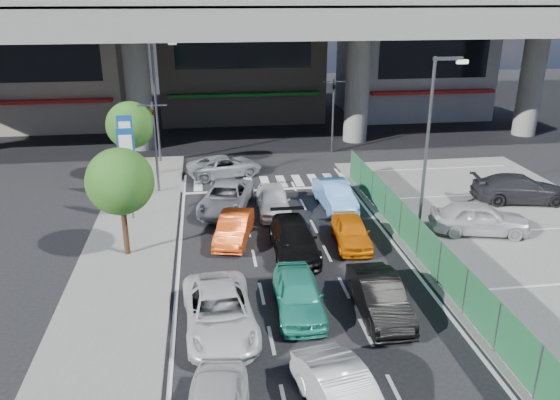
{
  "coord_description": "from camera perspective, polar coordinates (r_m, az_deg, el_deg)",
  "views": [
    {
      "loc": [
        -3.4,
        -17.97,
        10.62
      ],
      "look_at": [
        -0.37,
        3.78,
        2.32
      ],
      "focal_mm": 35.0,
      "sensor_mm": 36.0,
      "label": 1
    }
  ],
  "objects": [
    {
      "name": "ground",
      "position": [
        21.15,
        2.44,
        -9.45
      ],
      "size": [
        120.0,
        120.0,
        0.0
      ],
      "primitive_type": "plane",
      "color": "black",
      "rests_on": "ground"
    },
    {
      "name": "parking_lot",
      "position": [
        26.8,
        25.52,
        -4.73
      ],
      "size": [
        12.0,
        28.0,
        0.06
      ],
      "primitive_type": "cube",
      "color": "#60605D",
      "rests_on": "ground"
    },
    {
      "name": "sidewalk_left",
      "position": [
        24.64,
        -15.6,
        -5.49
      ],
      "size": [
        4.0,
        30.0,
        0.12
      ],
      "primitive_type": "cube",
      "color": "#60605D",
      "rests_on": "ground"
    },
    {
      "name": "fence_run",
      "position": [
        23.02,
        15.17,
        -5.04
      ],
      "size": [
        0.16,
        22.0,
        1.8
      ],
      "primitive_type": null,
      "color": "#1F5A34",
      "rests_on": "ground"
    },
    {
      "name": "expressway",
      "position": [
        40.16,
        -3.22,
        18.03
      ],
      "size": [
        64.0,
        14.0,
        10.75
      ],
      "color": "slate",
      "rests_on": "ground"
    },
    {
      "name": "building_west",
      "position": [
        51.67,
        -22.79,
        14.59
      ],
      "size": [
        12.0,
        10.9,
        13.0
      ],
      "color": "gray",
      "rests_on": "ground"
    },
    {
      "name": "building_center",
      "position": [
        51.15,
        -4.29,
        17.15
      ],
      "size": [
        14.0,
        10.9,
        15.0
      ],
      "color": "gray",
      "rests_on": "ground"
    },
    {
      "name": "building_east",
      "position": [
        53.77,
        13.74,
        15.21
      ],
      "size": [
        12.0,
        10.9,
        12.0
      ],
      "color": "gray",
      "rests_on": "ground"
    },
    {
      "name": "traffic_light_left",
      "position": [
        30.84,
        -13.06,
        7.66
      ],
      "size": [
        1.6,
        1.24,
        5.2
      ],
      "color": "#595B60",
      "rests_on": "ground"
    },
    {
      "name": "traffic_light_right",
      "position": [
        38.61,
        5.62,
        10.65
      ],
      "size": [
        1.6,
        1.24,
        5.2
      ],
      "color": "#595B60",
      "rests_on": "ground"
    },
    {
      "name": "street_lamp_right",
      "position": [
        26.85,
        15.62,
        7.36
      ],
      "size": [
        1.65,
        0.22,
        8.0
      ],
      "color": "#595B60",
      "rests_on": "ground"
    },
    {
      "name": "street_lamp_left",
      "position": [
        36.56,
        -12.65,
        11.01
      ],
      "size": [
        1.65,
        0.22,
        8.0
      ],
      "color": "#595B60",
      "rests_on": "ground"
    },
    {
      "name": "signboard_near",
      "position": [
        27.31,
        -15.64,
        3.87
      ],
      "size": [
        0.8,
        0.14,
        4.7
      ],
      "color": "#595B60",
      "rests_on": "ground"
    },
    {
      "name": "signboard_far",
      "position": [
        30.23,
        -15.72,
        5.45
      ],
      "size": [
        0.8,
        0.14,
        4.7
      ],
      "color": "#595B60",
      "rests_on": "ground"
    },
    {
      "name": "tree_near",
      "position": [
        23.41,
        -16.37,
        1.84
      ],
      "size": [
        2.8,
        2.8,
        4.8
      ],
      "color": "#382314",
      "rests_on": "ground"
    },
    {
      "name": "tree_far",
      "position": [
        33.56,
        -15.4,
        7.52
      ],
      "size": [
        2.8,
        2.8,
        4.8
      ],
      "color": "#382314",
      "rests_on": "ground"
    },
    {
      "name": "hatch_white_back_mid",
      "position": [
        15.33,
        6.77,
        -19.86
      ],
      "size": [
        2.38,
        4.37,
        1.37
      ],
      "primitive_type": "imported",
      "rotation": [
        0.0,
        0.0,
        0.24
      ],
      "color": "beige",
      "rests_on": "ground"
    },
    {
      "name": "sedan_white_mid_left",
      "position": [
        18.68,
        -6.35,
        -11.55
      ],
      "size": [
        2.59,
        5.1,
        1.38
      ],
      "primitive_type": "imported",
      "rotation": [
        0.0,
        0.0,
        0.06
      ],
      "color": "silver",
      "rests_on": "ground"
    },
    {
      "name": "taxi_teal_mid",
      "position": [
        19.55,
        1.94,
        -9.84
      ],
      "size": [
        1.78,
        4.11,
        1.38
      ],
      "primitive_type": "imported",
      "rotation": [
        0.0,
        0.0,
        -0.04
      ],
      "color": "teal",
      "rests_on": "ground"
    },
    {
      "name": "hatch_black_mid_right",
      "position": [
        19.71,
        10.34,
        -9.92
      ],
      "size": [
        1.52,
        4.21,
        1.38
      ],
      "primitive_type": "imported",
      "rotation": [
        0.0,
        0.0,
        -0.01
      ],
      "color": "black",
      "rests_on": "ground"
    },
    {
      "name": "taxi_orange_left",
      "position": [
        24.98,
        -4.81,
        -2.94
      ],
      "size": [
        2.18,
        4.04,
        1.26
      ],
      "primitive_type": "imported",
      "rotation": [
        0.0,
        0.0,
        -0.23
      ],
      "color": "#D34614",
      "rests_on": "ground"
    },
    {
      "name": "sedan_black_mid",
      "position": [
        23.72,
        1.47,
        -4.1
      ],
      "size": [
        1.94,
        4.64,
        1.34
      ],
      "primitive_type": "imported",
      "rotation": [
        0.0,
        0.0,
        -0.01
      ],
      "color": "black",
      "rests_on": "ground"
    },
    {
      "name": "taxi_orange_right",
      "position": [
        24.76,
        7.46,
        -3.27
      ],
      "size": [
        1.77,
        3.81,
        1.26
      ],
      "primitive_type": "imported",
      "rotation": [
        0.0,
        0.0,
        -0.08
      ],
      "color": "orange",
      "rests_on": "ground"
    },
    {
      "name": "wagon_silver_front_left",
      "position": [
        28.57,
        -5.67,
        0.27
      ],
      "size": [
        3.45,
        5.38,
        1.38
      ],
      "primitive_type": "imported",
      "rotation": [
        0.0,
        0.0,
        -0.25
      ],
      "color": "#A3A3AB",
      "rests_on": "ground"
    },
    {
      "name": "sedan_white_front_mid",
      "position": [
        28.02,
        -0.71,
        -0.05
      ],
      "size": [
        1.74,
        4.09,
        1.38
      ],
      "primitive_type": "imported",
      "rotation": [
        0.0,
        0.0,
        -0.03
      ],
      "color": "white",
      "rests_on": "ground"
    },
    {
      "name": "kei_truck_front_right",
      "position": [
        28.97,
        5.73,
        0.56
      ],
      "size": [
        1.7,
        4.27,
        1.38
      ],
      "primitive_type": "imported",
      "rotation": [
        0.0,
        0.0,
        0.06
      ],
      "color": "#5B98E1",
      "rests_on": "ground"
    },
    {
      "name": "crossing_wagon_silver",
      "position": [
        34.05,
        -5.78,
        3.55
      ],
      "size": [
        4.99,
        3.31,
        1.27
      ],
      "primitive_type": "imported",
      "rotation": [
        0.0,
        0.0,
        1.85
      ],
      "color": "#A1A5A8",
      "rests_on": "ground"
    },
    {
      "name": "parked_sedan_white",
      "position": [
        27.16,
        20.13,
        -1.76
      ],
      "size": [
        4.79,
        2.84,
        1.53
      ],
      "primitive_type": "imported",
      "rotation": [
        0.0,
        0.0,
        1.33
      ],
      "color": "silver",
      "rests_on": "parking_lot"
    },
    {
      "name": "parked_sedan_dgrey",
      "position": [
        32.14,
        23.8,
        1.1
      ],
      "size": [
        5.34,
        2.88,
        1.47
      ],
      "primitive_type": "imported",
      "rotation": [
        0.0,
        0.0,
        1.4
      ],
      "color": "#28282C",
      "rests_on": "parking_lot"
    },
    {
      "name": "traffic_cone",
      "position": [
        27.05,
        12.15,
        -1.91
      ],
      "size": [
        0.49,
        0.49,
        0.75
      ],
      "primitive_type": "cone",
      "rotation": [
        0.0,
        0.0,
        0.35
      ],
      "color": "red",
      "rests_on": "parking_lot"
    }
  ]
}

